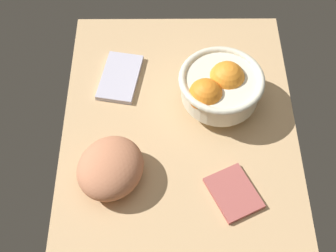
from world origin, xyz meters
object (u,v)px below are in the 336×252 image
at_px(napkin_spare, 234,193).
at_px(bread_loaf, 110,168).
at_px(napkin_folded, 120,77).
at_px(fruit_bowl, 220,87).

bearing_deg(napkin_spare, bread_loaf, -99.03).
bearing_deg(bread_loaf, napkin_folded, 179.25).
distance_m(bread_loaf, napkin_spare, 0.26).
height_order(bread_loaf, napkin_spare, bread_loaf).
height_order(bread_loaf, napkin_folded, bread_loaf).
relative_size(napkin_folded, napkin_spare, 1.31).
xyz_separation_m(bread_loaf, napkin_spare, (0.04, 0.26, -0.04)).
relative_size(bread_loaf, napkin_folded, 1.03).
height_order(fruit_bowl, napkin_folded, fruit_bowl).
bearing_deg(fruit_bowl, bread_loaf, -50.74).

